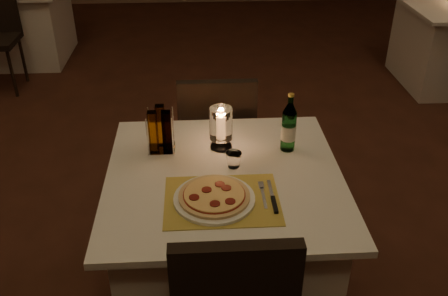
{
  "coord_description": "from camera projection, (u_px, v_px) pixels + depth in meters",
  "views": [
    {
      "loc": [
        -0.06,
        -2.28,
        1.93
      ],
      "look_at": [
        0.04,
        -0.52,
        0.86
      ],
      "focal_mm": 40.0,
      "sensor_mm": 36.0,
      "label": 1
    }
  ],
  "objects": [
    {
      "name": "fork",
      "position": [
        263.0,
        193.0,
        1.99
      ],
      "size": [
        0.02,
        0.18,
        0.0
      ],
      "color": "silver",
      "rests_on": "placemat"
    },
    {
      "name": "cruet_caddy",
      "position": [
        160.0,
        131.0,
        2.23
      ],
      "size": [
        0.12,
        0.12,
        0.21
      ],
      "color": "white",
      "rests_on": "main_table"
    },
    {
      "name": "placemat",
      "position": [
        222.0,
        200.0,
        1.95
      ],
      "size": [
        0.45,
        0.34,
        0.0
      ],
      "primitive_type": "cube",
      "color": "#B59C3E",
      "rests_on": "main_table"
    },
    {
      "name": "tumbler",
      "position": [
        234.0,
        160.0,
        2.15
      ],
      "size": [
        0.07,
        0.07,
        0.07
      ],
      "primitive_type": null,
      "color": "white",
      "rests_on": "main_table"
    },
    {
      "name": "knife",
      "position": [
        274.0,
        201.0,
        1.94
      ],
      "size": [
        0.02,
        0.22,
        0.01
      ],
      "color": "black",
      "rests_on": "placemat"
    },
    {
      "name": "plate",
      "position": [
        214.0,
        199.0,
        1.95
      ],
      "size": [
        0.32,
        0.32,
        0.01
      ],
      "primitive_type": "cylinder",
      "color": "white",
      "rests_on": "placemat"
    },
    {
      "name": "neighbor_table_left",
      "position": [
        21.0,
        23.0,
        5.12
      ],
      "size": [
        1.0,
        1.0,
        0.74
      ],
      "color": "silver",
      "rests_on": "ground"
    },
    {
      "name": "pizza",
      "position": [
        214.0,
        195.0,
        1.94
      ],
      "size": [
        0.28,
        0.28,
        0.02
      ],
      "color": "#D8B77F",
      "rests_on": "plate"
    },
    {
      "name": "neighbor_chair_rb",
      "position": [
        427.0,
        4.0,
        5.09
      ],
      "size": [
        0.42,
        0.42,
        0.9
      ],
      "color": "black",
      "rests_on": "ground"
    },
    {
      "name": "chair_far",
      "position": [
        217.0,
        131.0,
        2.82
      ],
      "size": [
        0.42,
        0.42,
        0.9
      ],
      "color": "black",
      "rests_on": "ground"
    },
    {
      "name": "hurricane_candle",
      "position": [
        221.0,
        125.0,
        2.24
      ],
      "size": [
        0.1,
        0.1,
        0.2
      ],
      "color": "white",
      "rests_on": "main_table"
    },
    {
      "name": "floor",
      "position": [
        212.0,
        229.0,
        2.95
      ],
      "size": [
        8.0,
        10.0,
        0.02
      ],
      "primitive_type": "cube",
      "color": "#421F15",
      "rests_on": "ground"
    },
    {
      "name": "water_bottle",
      "position": [
        289.0,
        128.0,
        2.23
      ],
      "size": [
        0.07,
        0.07,
        0.28
      ],
      "color": "#539A5B",
      "rests_on": "main_table"
    },
    {
      "name": "main_table",
      "position": [
        224.0,
        240.0,
        2.3
      ],
      "size": [
        1.0,
        1.0,
        0.74
      ],
      "color": "silver",
      "rests_on": "ground"
    }
  ]
}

